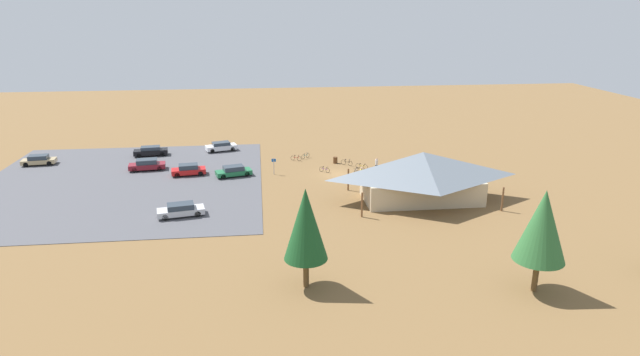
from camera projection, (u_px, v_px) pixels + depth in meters
ground at (338, 174)px, 69.66m from camera, size 160.00×160.00×0.00m
parking_lot_asphalt at (122, 183)px, 66.08m from camera, size 34.05×35.76×0.05m
bike_pavilion at (422, 173)px, 59.29m from camera, size 15.47×8.95×5.55m
trash_bin at (335, 160)px, 74.41m from camera, size 0.60×0.60×0.90m
lot_sign at (274, 164)px, 69.08m from camera, size 0.56×0.08×2.20m
pine_mideast at (542, 226)px, 39.33m from camera, size 3.81×3.81×8.09m
pine_far_west at (306, 224)px, 39.98m from camera, size 3.34×3.34×8.01m
bicycle_yellow_by_bin at (362, 166)px, 71.84m from camera, size 1.47×1.04×0.76m
bicycle_purple_lone_east at (324, 170)px, 70.35m from camera, size 1.26×1.14×0.74m
bicycle_teal_near_porch at (306, 156)px, 76.79m from camera, size 1.25×1.22×0.78m
bicycle_black_yard_front at (347, 163)px, 73.46m from camera, size 1.39×1.16×0.88m
bicycle_orange_back_row at (370, 174)px, 68.46m from camera, size 1.69×0.49×0.80m
bicycle_green_yard_left at (399, 165)px, 72.39m from camera, size 1.21×1.27×0.84m
bicycle_red_near_sign at (296, 158)px, 75.73m from camera, size 1.46×0.78×0.80m
bicycle_white_edge_north at (410, 164)px, 72.90m from camera, size 1.01×1.39×0.77m
bicycle_blue_yard_right at (416, 170)px, 70.09m from camera, size 1.65×0.63×0.91m
bicycle_silver_lone_west at (356, 171)px, 69.91m from camera, size 0.84×1.61×0.79m
car_silver_by_curb at (181, 210)px, 55.28m from camera, size 4.98×2.65×1.34m
car_maroon_near_entry at (147, 165)px, 71.10m from camera, size 4.85×2.44×1.45m
car_red_end_stall at (189, 170)px, 68.92m from camera, size 4.47×2.36×1.41m
car_black_front_row at (151, 151)px, 78.00m from camera, size 4.93×2.38×1.37m
car_green_far_end at (234, 171)px, 68.44m from camera, size 4.79×2.94×1.35m
car_tan_mid_lot at (39, 160)px, 73.45m from camera, size 4.48×2.27×1.35m
car_white_aisle_side at (221, 146)px, 80.58m from camera, size 4.82×3.03×1.36m
visitor_crossing_yard at (361, 174)px, 66.57m from camera, size 0.36×0.38×1.73m
visitor_by_pavilion at (376, 164)px, 70.75m from camera, size 0.38×0.36×1.77m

